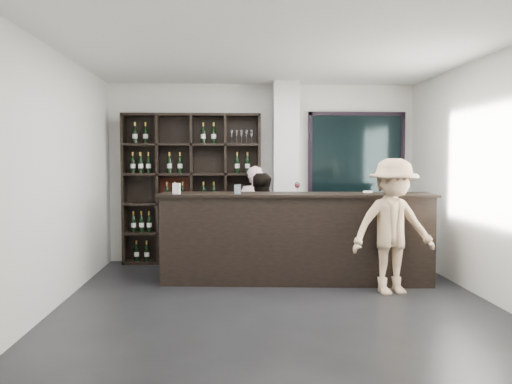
{
  "coord_description": "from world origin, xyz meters",
  "views": [
    {
      "loc": [
        -0.54,
        -6.17,
        1.66
      ],
      "look_at": [
        -0.19,
        1.1,
        1.23
      ],
      "focal_mm": 38.0,
      "sensor_mm": 36.0,
      "label": 1
    }
  ],
  "objects": [
    {
      "name": "wine_shelf",
      "position": [
        -1.15,
        2.57,
        1.2
      ],
      "size": [
        2.2,
        0.35,
        2.4
      ],
      "primitive_type": null,
      "color": "black",
      "rests_on": "floor"
    },
    {
      "name": "taster_pink",
      "position": [
        -0.15,
        2.4,
        0.78
      ],
      "size": [
        0.61,
        0.43,
        1.57
      ],
      "primitive_type": "imported",
      "rotation": [
        0.0,
        0.0,
        3.04
      ],
      "color": "#FFC7D2",
      "rests_on": "floor"
    },
    {
      "name": "napkin_stack",
      "position": [
        1.37,
        1.23,
        1.22
      ],
      "size": [
        0.16,
        0.16,
        0.02
      ],
      "primitive_type": "cube",
      "rotation": [
        0.0,
        0.0,
        -0.29
      ],
      "color": "white",
      "rests_on": "tasting_counter"
    },
    {
      "name": "card_stand",
      "position": [
        -1.24,
        0.99,
        1.28
      ],
      "size": [
        0.11,
        0.07,
        0.15
      ],
      "primitive_type": "cube",
      "rotation": [
        0.0,
        0.0,
        -0.3
      ],
      "color": "white",
      "rests_on": "tasting_counter"
    },
    {
      "name": "spit_cup",
      "position": [
        -0.44,
        1.0,
        1.27
      ],
      "size": [
        0.11,
        0.11,
        0.12
      ],
      "primitive_type": "cylinder",
      "rotation": [
        0.0,
        0.0,
        0.18
      ],
      "color": "#A7BCCC",
      "rests_on": "tasting_counter"
    },
    {
      "name": "customer",
      "position": [
        1.48,
        0.4,
        0.84
      ],
      "size": [
        1.18,
        0.81,
        1.68
      ],
      "primitive_type": "imported",
      "rotation": [
        0.0,
        0.0,
        0.18
      ],
      "color": "tan",
      "rests_on": "floor"
    },
    {
      "name": "structural_column",
      "position": [
        0.35,
        2.47,
        1.45
      ],
      "size": [
        0.4,
        0.4,
        2.9
      ],
      "primitive_type": "cube",
      "color": "silver",
      "rests_on": "floor"
    },
    {
      "name": "wine_glass",
      "position": [
        0.36,
        1.02,
        1.3
      ],
      "size": [
        0.09,
        0.09,
        0.18
      ],
      "primitive_type": null,
      "rotation": [
        0.0,
        0.0,
        0.19
      ],
      "color": "white",
      "rests_on": "tasting_counter"
    },
    {
      "name": "glass_panel",
      "position": [
        1.55,
        2.69,
        1.4
      ],
      "size": [
        1.6,
        0.08,
        2.1
      ],
      "color": "black",
      "rests_on": "floor"
    },
    {
      "name": "tasting_counter",
      "position": [
        0.35,
        1.1,
        0.61
      ],
      "size": [
        3.67,
        0.75,
        1.21
      ],
      "rotation": [
        0.0,
        0.0,
        -0.08
      ],
      "color": "black",
      "rests_on": "floor"
    },
    {
      "name": "taster_black",
      "position": [
        -0.1,
        1.85,
        0.73
      ],
      "size": [
        0.72,
        0.56,
        1.47
      ],
      "primitive_type": "imported",
      "rotation": [
        0.0,
        0.0,
        3.13
      ],
      "color": "black",
      "rests_on": "floor"
    },
    {
      "name": "floor",
      "position": [
        0.0,
        0.0,
        -0.01
      ],
      "size": [
        5.0,
        5.5,
        0.01
      ],
      "primitive_type": "cube",
      "color": "black",
      "rests_on": "ground"
    }
  ]
}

